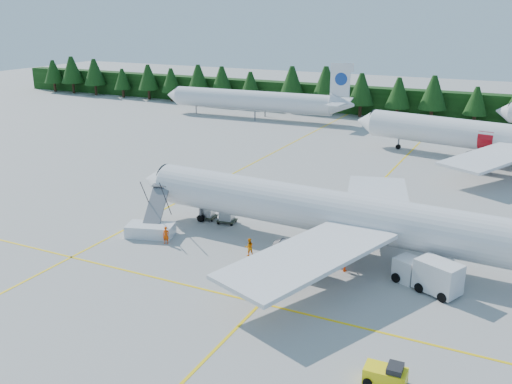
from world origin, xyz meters
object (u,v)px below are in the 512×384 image
at_px(baggage_tug, 386,375).
at_px(airliner_navy, 310,209).
at_px(airstairs, 152,226).
at_px(airliner_red, 484,137).
at_px(service_truck, 427,273).

bearing_deg(baggage_tug, airliner_navy, 121.48).
bearing_deg(airstairs, airliner_red, 42.45).
xyz_separation_m(service_truck, baggage_tug, (0.20, -14.31, -0.68)).
bearing_deg(service_truck, airliner_red, 114.51).
xyz_separation_m(airstairs, baggage_tug, (28.10, -13.90, -0.25)).
height_order(airliner_navy, service_truck, airliner_navy).
relative_size(airliner_red, service_truck, 7.27).
xyz_separation_m(airliner_navy, airstairs, (-15.67, -4.79, -2.82)).
distance_m(airliner_red, baggage_tug, 61.08).
bearing_deg(airliner_red, airstairs, -110.20).
relative_size(service_truck, baggage_tug, 2.27).
relative_size(airliner_navy, baggage_tug, 16.08).
relative_size(airliner_red, airstairs, 6.12).
height_order(airliner_red, baggage_tug, airliner_red).
bearing_deg(baggage_tug, airstairs, 151.55).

